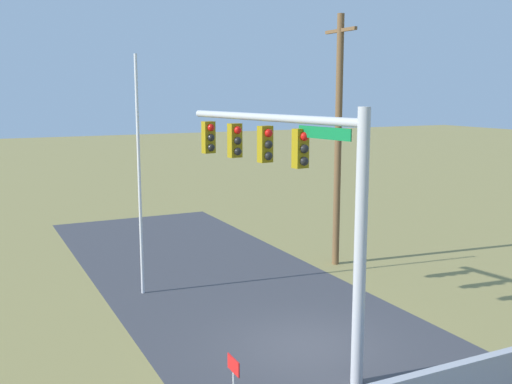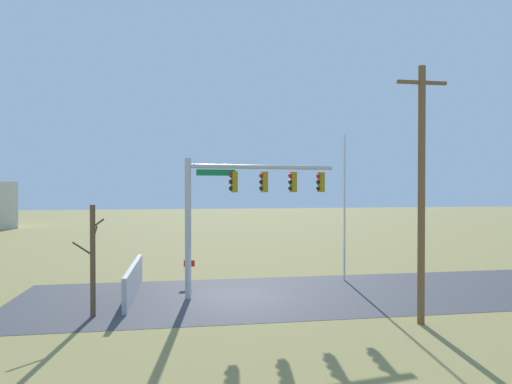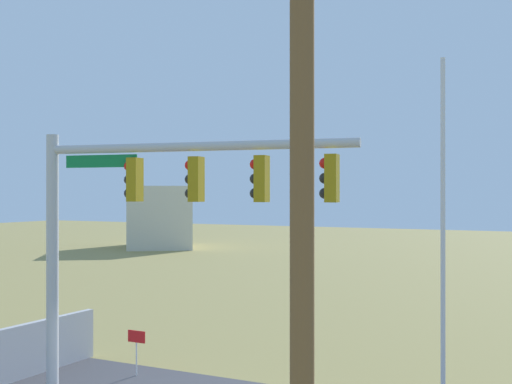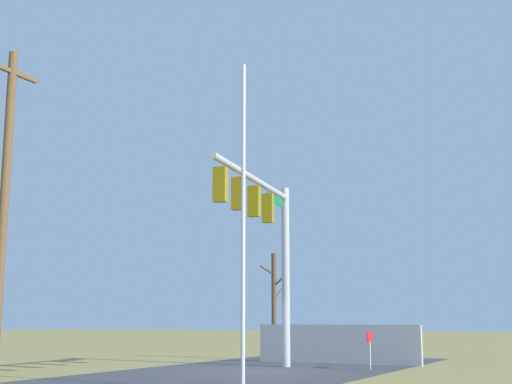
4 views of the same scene
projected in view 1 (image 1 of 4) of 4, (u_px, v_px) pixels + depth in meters
name	position (u px, v px, depth m)	size (l,w,h in m)	color
ground_plane	(307.00, 346.00, 15.79)	(160.00, 160.00, 0.00)	olive
road_surface	(243.00, 299.00, 19.33)	(28.00, 8.00, 0.01)	#3D3D42
signal_mast	(293.00, 174.00, 14.93)	(7.17, 1.33, 6.28)	#B2B5BA
flagpole	(139.00, 177.00, 19.28)	(0.10, 0.10, 7.76)	silver
utility_pole	(338.00, 138.00, 22.52)	(1.90, 0.26, 9.39)	brown
open_sign	(233.00, 372.00, 12.34)	(0.56, 0.04, 1.22)	silver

